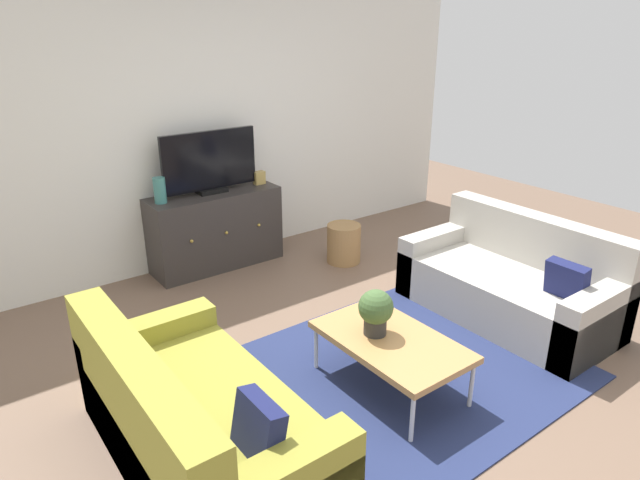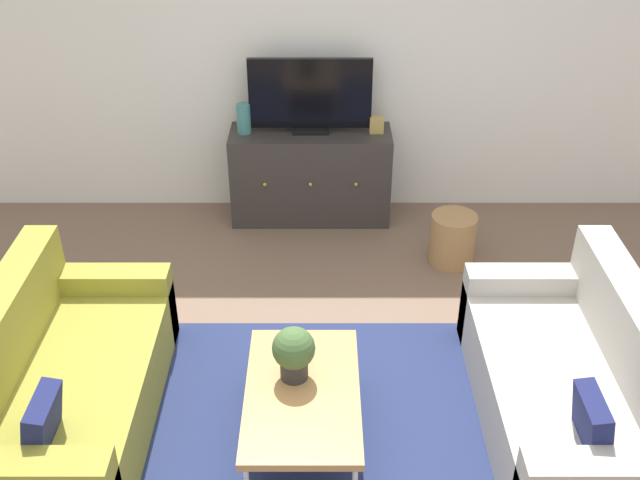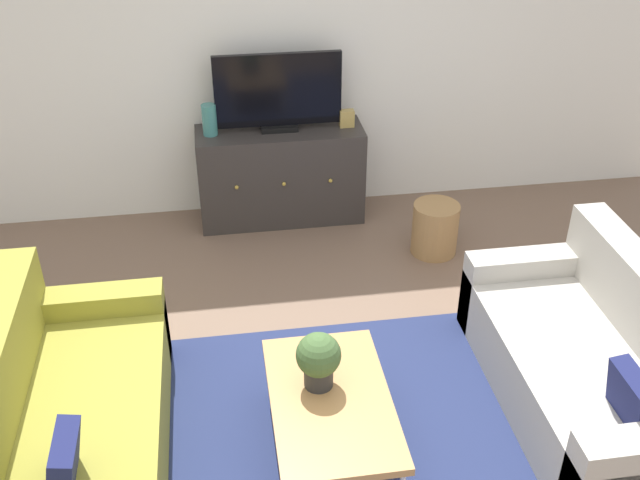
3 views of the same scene
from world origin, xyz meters
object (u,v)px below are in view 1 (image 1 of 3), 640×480
Objects in this scene: couch_left_side at (189,426)px; mantel_clock at (259,178)px; couch_right_side at (514,284)px; glass_vase at (160,190)px; wicker_basket at (344,243)px; potted_plant at (376,310)px; flat_screen_tv at (210,162)px; tv_console at (216,230)px; coffee_table at (391,342)px.

couch_left_side is 3.09m from mantel_clock.
couch_right_side is at bearing 0.00° from couch_left_side.
glass_vase reaches higher than wicker_basket.
potted_plant is 0.33× the size of flat_screen_tv.
potted_plant reaches higher than wicker_basket.
mantel_clock reaches higher than potted_plant.
potted_plant is (1.31, -0.02, 0.28)m from couch_left_side.
glass_vase is 1.86m from wicker_basket.
wicker_basket is at bearing -32.97° from tv_console.
tv_console is at bearing -0.00° from glass_vase.
tv_console is 0.68m from mantel_clock.
coffee_table is (1.36, -0.13, 0.08)m from couch_left_side.
mantel_clock is (-0.98, 2.37, 0.55)m from couch_right_side.
couch_left_side is at bearing -109.82° from glass_vase.
wicker_basket is at bearing -51.65° from mantel_clock.
coffee_table is at bearing -78.67° from glass_vase.
mantel_clock is at bearing 51.44° from couch_left_side.
coffee_table is 2.50m from tv_console.
couch_left_side is at bearing 179.17° from potted_plant.
couch_left_side is 2.59m from glass_vase.
couch_right_side is at bearing 4.77° from coffee_table.
flat_screen_tv is (-1.50, 2.39, 0.78)m from couch_right_side.
coffee_table is 1.06× the size of flat_screen_tv.
wicker_basket is (1.13, 1.70, -0.35)m from potted_plant.
couch_left_side reaches higher than tv_console.
mantel_clock is (0.52, 0.00, 0.44)m from tv_console.
coffee_table is 2.62m from flat_screen_tv.
mantel_clock is at bearing 76.35° from potted_plant.
potted_plant is at bearing -91.50° from tv_console.
mantel_clock is at bearing 0.00° from tv_console.
couch_left_side is 1.77× the size of flat_screen_tv.
couch_right_side is 12.91× the size of mantel_clock.
potted_plant is 0.24× the size of tv_console.
flat_screen_tv is (0.00, 0.02, 0.67)m from tv_console.
couch_left_side is 12.91× the size of mantel_clock.
flat_screen_tv is at bearing 146.27° from wicker_basket.
tv_console is 9.82× the size of mantel_clock.
couch_right_side is at bearing -57.95° from flat_screen_tv.
wicker_basket is (0.55, -0.69, -0.62)m from mantel_clock.
flat_screen_tv is at bearing 88.51° from potted_plant.
potted_plant is 2.07m from wicker_basket.
wicker_basket is at bearing 56.46° from potted_plant.
glass_vase is at bearing 70.18° from couch_left_side.
glass_vase is 1.04m from mantel_clock.
tv_console is at bearing -180.00° from mantel_clock.
flat_screen_tv is at bearing 90.00° from tv_console.
glass_vase is at bearing 100.78° from potted_plant.
couch_left_side is 5.39× the size of potted_plant.
couch_right_side is 7.12× the size of glass_vase.
glass_vase is (-0.46, 2.39, 0.32)m from potted_plant.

